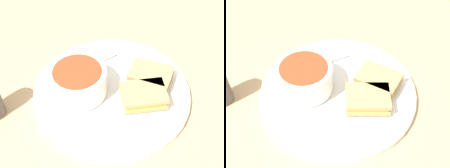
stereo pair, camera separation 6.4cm
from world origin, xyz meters
TOP-DOWN VIEW (x-y plane):
  - ground_plane at (0.00, 0.00)m, footprint 2.40×2.40m
  - plate at (0.00, 0.00)m, footprint 0.33×0.33m
  - soup_bowl at (0.05, 0.05)m, footprint 0.11×0.11m
  - spoon at (0.08, -0.00)m, footprint 0.04×0.11m
  - sandwich_half_near at (-0.07, -0.02)m, footprint 0.10×0.11m
  - sandwich_half_far at (-0.04, -0.07)m, footprint 0.10×0.09m

SIDE VIEW (x-z plane):
  - ground_plane at x=0.00m, z-range 0.00..0.00m
  - plate at x=0.00m, z-range 0.00..0.02m
  - spoon at x=0.08m, z-range 0.02..0.03m
  - sandwich_half_near at x=-0.07m, z-range 0.02..0.05m
  - sandwich_half_far at x=-0.04m, z-range 0.02..0.05m
  - soup_bowl at x=0.05m, z-range 0.02..0.08m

